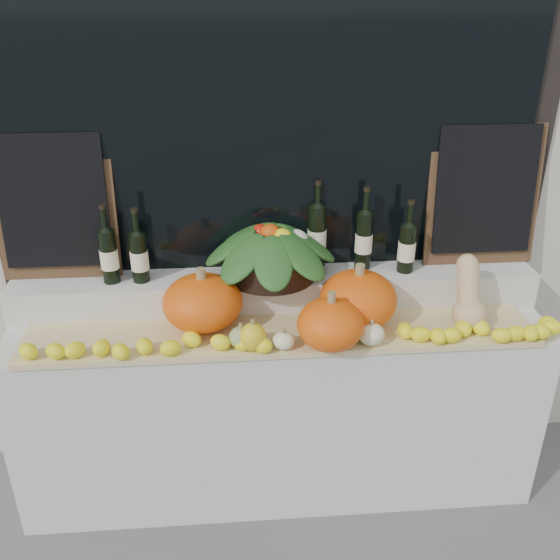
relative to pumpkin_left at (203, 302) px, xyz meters
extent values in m
cube|color=black|center=(0.32, 0.33, 0.88)|extent=(2.40, 0.04, 2.10)
cube|color=black|center=(0.32, 0.30, 0.88)|extent=(2.20, 0.02, 2.00)
cube|color=silver|center=(0.32, 0.05, -0.58)|extent=(2.30, 0.55, 0.88)
cube|color=silver|center=(0.32, 0.20, -0.06)|extent=(2.30, 0.25, 0.16)
cube|color=tan|center=(0.32, -0.07, -0.13)|extent=(2.10, 0.32, 0.02)
ellipsoid|color=#F55B0C|center=(0.00, 0.00, 0.00)|extent=(0.43, 0.43, 0.23)
ellipsoid|color=#F55B0C|center=(0.64, -0.03, 0.00)|extent=(0.38, 0.38, 0.23)
ellipsoid|color=#F55B0C|center=(0.50, -0.20, -0.01)|extent=(0.33, 0.33, 0.20)
ellipsoid|color=#DBB181|center=(1.09, -0.09, -0.05)|extent=(0.14, 0.14, 0.13)
cylinder|color=#DBB181|center=(1.09, -0.04, 0.06)|extent=(0.09, 0.14, 0.18)
sphere|color=#DBB181|center=(1.09, 0.00, 0.13)|extent=(0.09, 0.09, 0.09)
ellipsoid|color=#3E6C20|center=(0.57, -0.17, -0.06)|extent=(0.12, 0.12, 0.11)
cylinder|color=olive|center=(0.57, -0.17, 0.00)|extent=(0.02, 0.02, 0.02)
ellipsoid|color=#3E6C20|center=(0.15, -0.17, -0.07)|extent=(0.10, 0.10, 0.09)
cylinder|color=olive|center=(0.15, -0.17, -0.02)|extent=(0.02, 0.02, 0.02)
ellipsoid|color=#F3F0C2|center=(0.32, -0.19, -0.08)|extent=(0.09, 0.09, 0.07)
cylinder|color=olive|center=(0.32, -0.19, -0.03)|extent=(0.02, 0.02, 0.02)
ellipsoid|color=yellow|center=(0.20, -0.19, -0.06)|extent=(0.10, 0.10, 0.12)
cylinder|color=olive|center=(0.20, -0.19, 0.01)|extent=(0.02, 0.02, 0.02)
ellipsoid|color=#F3F0C2|center=(0.67, -0.19, -0.07)|extent=(0.11, 0.11, 0.09)
cylinder|color=olive|center=(0.67, -0.19, -0.01)|extent=(0.02, 0.02, 0.02)
cylinder|color=black|center=(0.29, 0.19, 0.08)|extent=(0.40, 0.40, 0.12)
cylinder|color=black|center=(-0.39, 0.18, 0.14)|extent=(0.07, 0.07, 0.23)
cylinder|color=black|center=(-0.39, 0.18, 0.31)|extent=(0.03, 0.03, 0.10)
cylinder|color=#F5EECC|center=(-0.39, 0.18, 0.13)|extent=(0.08, 0.08, 0.08)
cylinder|color=black|center=(-0.39, 0.18, 0.36)|extent=(0.03, 0.03, 0.02)
cylinder|color=black|center=(-0.26, 0.18, 0.13)|extent=(0.07, 0.07, 0.21)
cylinder|color=black|center=(-0.26, 0.18, 0.29)|extent=(0.03, 0.03, 0.10)
cylinder|color=#F5EECC|center=(-0.26, 0.18, 0.12)|extent=(0.08, 0.08, 0.08)
cylinder|color=black|center=(-0.26, 0.18, 0.34)|extent=(0.03, 0.03, 0.02)
cylinder|color=black|center=(0.50, 0.27, 0.16)|extent=(0.08, 0.08, 0.28)
cylinder|color=black|center=(0.50, 0.27, 0.35)|extent=(0.03, 0.03, 0.10)
cylinder|color=#F5EECC|center=(0.50, 0.27, 0.15)|extent=(0.08, 0.08, 0.08)
cylinder|color=black|center=(0.50, 0.27, 0.41)|extent=(0.03, 0.03, 0.02)
cylinder|color=black|center=(0.71, 0.23, 0.15)|extent=(0.07, 0.07, 0.26)
cylinder|color=black|center=(0.71, 0.23, 0.33)|extent=(0.03, 0.03, 0.10)
cylinder|color=#F5EECC|center=(0.71, 0.23, 0.14)|extent=(0.08, 0.08, 0.08)
cylinder|color=black|center=(0.71, 0.23, 0.39)|extent=(0.03, 0.03, 0.02)
cylinder|color=black|center=(0.89, 0.18, 0.13)|extent=(0.07, 0.07, 0.22)
cylinder|color=black|center=(0.89, 0.18, 0.29)|extent=(0.03, 0.03, 0.10)
cylinder|color=#F5EECC|center=(0.89, 0.18, 0.12)|extent=(0.08, 0.08, 0.08)
cylinder|color=black|center=(0.89, 0.18, 0.34)|extent=(0.03, 0.03, 0.02)
cube|color=#4C331E|center=(-0.60, 0.27, 0.33)|extent=(0.50, 0.09, 0.62)
cube|color=black|center=(-0.60, 0.26, 0.36)|extent=(0.44, 0.08, 0.56)
cube|color=#4C331E|center=(1.24, 0.27, 0.33)|extent=(0.50, 0.09, 0.62)
cube|color=black|center=(1.24, 0.26, 0.36)|extent=(0.44, 0.08, 0.56)
camera|label=1|loc=(0.14, -2.25, 1.23)|focal=40.00mm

